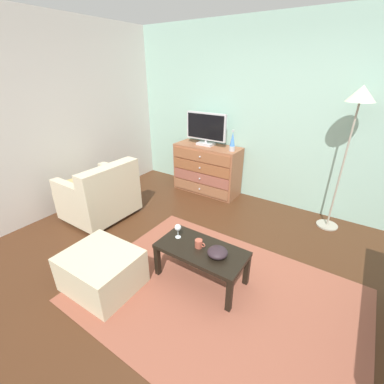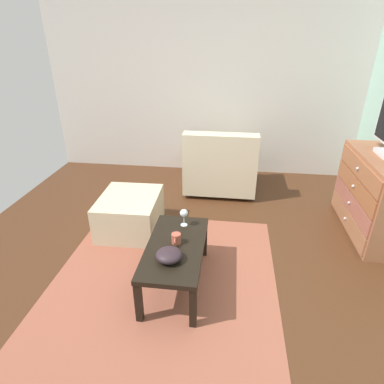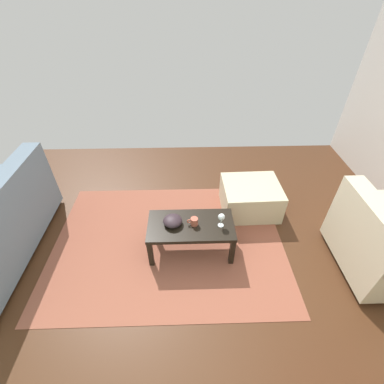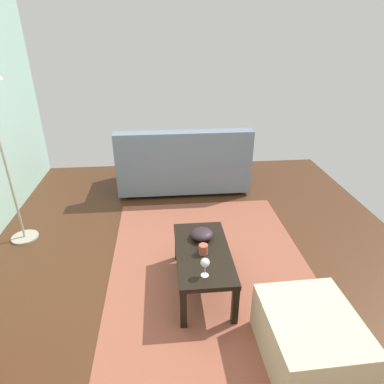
% 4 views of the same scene
% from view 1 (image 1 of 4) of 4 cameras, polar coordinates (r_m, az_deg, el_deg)
% --- Properties ---
extents(ground_plane, '(5.87, 4.71, 0.05)m').
position_cam_1_polar(ground_plane, '(2.94, 3.87, -18.12)').
color(ground_plane, '#482816').
extents(wall_accent_rear, '(5.87, 0.12, 2.68)m').
position_cam_1_polar(wall_accent_rear, '(4.16, 19.88, 14.99)').
color(wall_accent_rear, '#9CC6B4').
rests_on(wall_accent_rear, ground_plane).
extents(wall_plain_left, '(0.12, 4.71, 2.68)m').
position_cam_1_polar(wall_plain_left, '(4.21, -29.96, 13.26)').
color(wall_plain_left, silver).
rests_on(wall_plain_left, ground_plane).
extents(area_rug, '(2.60, 1.90, 0.01)m').
position_cam_1_polar(area_rug, '(2.73, 5.50, -21.67)').
color(area_rug, brown).
rests_on(area_rug, ground_plane).
extents(dresser, '(1.13, 0.49, 0.83)m').
position_cam_1_polar(dresser, '(4.54, 3.34, 5.06)').
color(dresser, '#955B3C').
rests_on(dresser, ground_plane).
extents(tv, '(0.73, 0.18, 0.53)m').
position_cam_1_polar(tv, '(4.39, 3.10, 13.85)').
color(tv, silver).
rests_on(tv, dresser).
extents(lava_lamp, '(0.09, 0.09, 0.33)m').
position_cam_1_polar(lava_lamp, '(4.13, 8.90, 10.87)').
color(lava_lamp, '#B7B7BC').
rests_on(lava_lamp, dresser).
extents(coffee_table, '(0.90, 0.45, 0.39)m').
position_cam_1_polar(coffee_table, '(2.66, 2.07, -13.24)').
color(coffee_table, black).
rests_on(coffee_table, ground_plane).
extents(wine_glass, '(0.07, 0.07, 0.16)m').
position_cam_1_polar(wine_glass, '(2.72, -3.13, -7.91)').
color(wine_glass, silver).
rests_on(wine_glass, coffee_table).
extents(mug, '(0.11, 0.08, 0.08)m').
position_cam_1_polar(mug, '(2.62, 1.53, -11.33)').
color(mug, '#AF513D').
rests_on(mug, coffee_table).
extents(bowl_decorative, '(0.20, 0.20, 0.09)m').
position_cam_1_polar(bowl_decorative, '(2.52, 5.64, -13.08)').
color(bowl_decorative, '#2D2026').
rests_on(bowl_decorative, coffee_table).
extents(armchair, '(0.80, 0.91, 0.84)m').
position_cam_1_polar(armchair, '(3.96, -19.52, -0.65)').
color(armchair, '#332319').
rests_on(armchair, ground_plane).
extents(ottoman, '(0.72, 0.62, 0.39)m').
position_cam_1_polar(ottoman, '(2.83, -19.25, -15.96)').
color(ottoman, beige).
rests_on(ottoman, ground_plane).
extents(standing_lamp, '(0.32, 0.32, 1.84)m').
position_cam_1_polar(standing_lamp, '(3.65, 32.69, 15.08)').
color(standing_lamp, '#A59E8C').
rests_on(standing_lamp, ground_plane).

